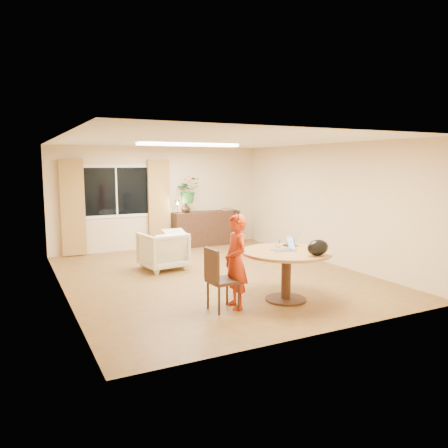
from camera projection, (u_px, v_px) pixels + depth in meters
name	position (u px, v px, depth m)	size (l,w,h in m)	color
floor	(214.00, 276.00, 8.50)	(6.50, 6.50, 0.00)	brown
ceiling	(214.00, 141.00, 8.14)	(6.50, 6.50, 0.00)	white
wall_back	(159.00, 198.00, 11.20)	(5.50, 5.50, 0.00)	beige
wall_left	(61.00, 218.00, 7.10)	(6.50, 6.50, 0.00)	beige
wall_right	(327.00, 204.00, 9.55)	(6.50, 6.50, 0.00)	beige
window	(116.00, 191.00, 10.66)	(1.70, 0.03, 1.30)	white
curtain_left	(73.00, 208.00, 10.18)	(0.55, 0.08, 2.25)	brown
curtain_right	(159.00, 204.00, 11.11)	(0.55, 0.08, 2.25)	brown
ceiling_panel	(189.00, 145.00, 9.21)	(2.20, 0.35, 0.05)	white
dining_table	(286.00, 261.00, 6.91)	(1.42, 1.42, 0.81)	brown
dining_chair	(223.00, 279.00, 6.47)	(0.45, 0.42, 0.95)	black
child	(236.00, 262.00, 6.55)	(0.34, 0.52, 1.43)	red
laptop	(282.00, 243.00, 6.88)	(0.35, 0.24, 0.24)	#B7B7BC
tumbler	(278.00, 244.00, 7.19)	(0.08, 0.08, 0.11)	white
wine_glass	(297.00, 240.00, 7.26)	(0.07, 0.07, 0.20)	white
pot_lid	(289.00, 245.00, 7.31)	(0.22, 0.22, 0.04)	white
handbag	(318.00, 248.00, 6.52)	(0.36, 0.21, 0.24)	black
armchair	(163.00, 250.00, 9.03)	(0.84, 0.86, 0.79)	beige
throw	(176.00, 231.00, 9.01)	(0.45, 0.55, 0.03)	beige
sideboard	(206.00, 228.00, 11.64)	(1.82, 0.44, 0.91)	black
vase	(186.00, 208.00, 11.30)	(0.24, 0.24, 0.25)	black
bouquet	(188.00, 190.00, 11.27)	(0.59, 0.51, 0.66)	#325E23
book_stack	(226.00, 209.00, 11.84)	(0.18, 0.14, 0.08)	#8D6247
desk_lamp	(177.00, 207.00, 11.14)	(0.14, 0.14, 0.34)	black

